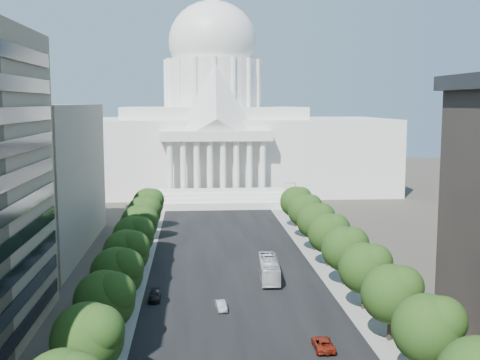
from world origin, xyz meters
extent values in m
cube|color=black|center=(0.00, 90.00, 0.00)|extent=(30.00, 260.00, 0.01)
cube|color=gray|center=(-19.00, 90.00, 0.00)|extent=(8.00, 260.00, 0.02)
cube|color=gray|center=(19.00, 90.00, 0.00)|extent=(8.00, 260.00, 0.02)
cube|color=white|center=(0.00, 185.00, 12.50)|extent=(120.00, 50.00, 25.00)
cube|color=white|center=(0.00, 185.00, 27.00)|extent=(60.00, 40.00, 4.00)
cube|color=white|center=(0.00, 158.00, 20.50)|extent=(34.00, 8.00, 3.00)
cylinder|color=white|center=(0.00, 185.00, 37.00)|extent=(32.00, 32.00, 16.00)
ellipsoid|color=white|center=(0.00, 185.00, 51.00)|extent=(30.00, 30.00, 27.60)
cylinder|color=white|center=(0.00, 185.00, 64.00)|extent=(4.80, 4.80, 7.00)
sphere|color=black|center=(-18.00, 36.00, 6.17)|extent=(7.60, 7.60, 7.60)
sphere|color=black|center=(-16.67, 35.24, 7.31)|extent=(5.32, 5.32, 5.32)
cylinder|color=#33261C|center=(-18.00, 48.00, 1.47)|extent=(0.56, 0.56, 2.94)
sphere|color=black|center=(-18.00, 48.00, 6.17)|extent=(7.60, 7.60, 7.60)
sphere|color=black|center=(-16.67, 47.24, 7.31)|extent=(5.32, 5.32, 5.32)
cylinder|color=#33261C|center=(-18.00, 60.00, 1.47)|extent=(0.56, 0.56, 2.94)
sphere|color=black|center=(-18.00, 60.00, 6.17)|extent=(7.60, 7.60, 7.60)
sphere|color=black|center=(-16.67, 59.24, 7.31)|extent=(5.32, 5.32, 5.32)
cylinder|color=#33261C|center=(-18.00, 72.00, 1.47)|extent=(0.56, 0.56, 2.94)
sphere|color=black|center=(-18.00, 72.00, 6.17)|extent=(7.60, 7.60, 7.60)
sphere|color=black|center=(-16.67, 71.24, 7.31)|extent=(5.32, 5.32, 5.32)
cylinder|color=#33261C|center=(-18.00, 84.00, 1.47)|extent=(0.56, 0.56, 2.94)
sphere|color=black|center=(-18.00, 84.00, 6.17)|extent=(7.60, 7.60, 7.60)
sphere|color=black|center=(-16.67, 83.24, 7.31)|extent=(5.32, 5.32, 5.32)
cylinder|color=#33261C|center=(-18.00, 96.00, 1.47)|extent=(0.56, 0.56, 2.94)
sphere|color=black|center=(-18.00, 96.00, 6.17)|extent=(7.60, 7.60, 7.60)
sphere|color=black|center=(-16.67, 95.24, 7.31)|extent=(5.32, 5.32, 5.32)
cylinder|color=#33261C|center=(-18.00, 108.00, 1.47)|extent=(0.56, 0.56, 2.94)
sphere|color=black|center=(-18.00, 108.00, 6.17)|extent=(7.60, 7.60, 7.60)
sphere|color=black|center=(-16.67, 107.24, 7.31)|extent=(5.32, 5.32, 5.32)
cylinder|color=#33261C|center=(-18.00, 120.00, 1.47)|extent=(0.56, 0.56, 2.94)
sphere|color=black|center=(-18.00, 120.00, 6.17)|extent=(7.60, 7.60, 7.60)
sphere|color=black|center=(-16.67, 119.24, 7.31)|extent=(5.32, 5.32, 5.32)
sphere|color=black|center=(18.00, 36.00, 6.17)|extent=(7.60, 7.60, 7.60)
sphere|color=black|center=(19.33, 35.24, 7.31)|extent=(5.32, 5.32, 5.32)
cylinder|color=#33261C|center=(18.00, 48.00, 1.47)|extent=(0.56, 0.56, 2.94)
sphere|color=black|center=(18.00, 48.00, 6.17)|extent=(7.60, 7.60, 7.60)
sphere|color=black|center=(19.33, 47.24, 7.31)|extent=(5.32, 5.32, 5.32)
cylinder|color=#33261C|center=(18.00, 60.00, 1.47)|extent=(0.56, 0.56, 2.94)
sphere|color=black|center=(18.00, 60.00, 6.17)|extent=(7.60, 7.60, 7.60)
sphere|color=black|center=(19.33, 59.24, 7.31)|extent=(5.32, 5.32, 5.32)
cylinder|color=#33261C|center=(18.00, 72.00, 1.47)|extent=(0.56, 0.56, 2.94)
sphere|color=black|center=(18.00, 72.00, 6.17)|extent=(7.60, 7.60, 7.60)
sphere|color=black|center=(19.33, 71.24, 7.31)|extent=(5.32, 5.32, 5.32)
cylinder|color=#33261C|center=(18.00, 84.00, 1.47)|extent=(0.56, 0.56, 2.94)
sphere|color=black|center=(18.00, 84.00, 6.17)|extent=(7.60, 7.60, 7.60)
sphere|color=black|center=(19.33, 83.24, 7.31)|extent=(5.32, 5.32, 5.32)
cylinder|color=#33261C|center=(18.00, 96.00, 1.47)|extent=(0.56, 0.56, 2.94)
sphere|color=black|center=(18.00, 96.00, 6.17)|extent=(7.60, 7.60, 7.60)
sphere|color=black|center=(19.33, 95.24, 7.31)|extent=(5.32, 5.32, 5.32)
cylinder|color=#33261C|center=(18.00, 108.00, 1.47)|extent=(0.56, 0.56, 2.94)
sphere|color=black|center=(18.00, 108.00, 6.17)|extent=(7.60, 7.60, 7.60)
sphere|color=black|center=(19.33, 107.24, 7.31)|extent=(5.32, 5.32, 5.32)
cylinder|color=#33261C|center=(18.00, 120.00, 1.47)|extent=(0.56, 0.56, 2.94)
sphere|color=black|center=(18.00, 120.00, 6.17)|extent=(7.60, 7.60, 7.60)
sphere|color=black|center=(19.33, 119.24, 7.31)|extent=(5.32, 5.32, 5.32)
cylinder|color=gray|center=(20.50, 35.00, 4.50)|extent=(0.18, 0.18, 9.00)
cylinder|color=gray|center=(19.30, 35.00, 8.80)|extent=(2.40, 0.14, 0.14)
sphere|color=gray|center=(18.20, 35.00, 8.70)|extent=(0.44, 0.44, 0.44)
cylinder|color=gray|center=(20.50, 60.00, 4.50)|extent=(0.18, 0.18, 9.00)
cylinder|color=gray|center=(19.30, 60.00, 8.80)|extent=(2.40, 0.14, 0.14)
sphere|color=gray|center=(18.20, 60.00, 8.70)|extent=(0.44, 0.44, 0.44)
cylinder|color=gray|center=(20.50, 85.00, 4.50)|extent=(0.18, 0.18, 9.00)
cylinder|color=gray|center=(19.30, 85.00, 8.80)|extent=(2.40, 0.14, 0.14)
sphere|color=gray|center=(18.20, 85.00, 8.70)|extent=(0.44, 0.44, 0.44)
cylinder|color=gray|center=(20.50, 110.00, 4.50)|extent=(0.18, 0.18, 9.00)
cylinder|color=gray|center=(19.30, 110.00, 8.80)|extent=(2.40, 0.14, 0.14)
sphere|color=gray|center=(18.20, 110.00, 8.70)|extent=(0.44, 0.44, 0.44)
cylinder|color=gray|center=(20.50, 135.00, 4.50)|extent=(0.18, 0.18, 9.00)
cylinder|color=gray|center=(19.30, 135.00, 8.80)|extent=(2.40, 0.14, 0.14)
sphere|color=gray|center=(18.20, 135.00, 8.70)|extent=(0.44, 0.44, 0.44)
imported|color=#B8BBC0|center=(-3.08, 60.98, 0.65)|extent=(1.84, 4.07, 1.29)
imported|color=maroon|center=(8.88, 45.74, 0.71)|extent=(2.46, 5.18, 1.43)
imported|color=black|center=(-13.11, 66.16, 0.66)|extent=(1.89, 4.56, 1.32)
imported|color=silver|center=(5.96, 76.07, 1.82)|extent=(3.86, 13.25, 3.65)
camera|label=1|loc=(-6.88, -24.37, 30.29)|focal=45.00mm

